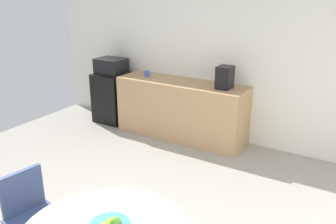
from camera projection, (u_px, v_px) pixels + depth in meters
name	position (u px, v px, depth m)	size (l,w,h in m)	color
wall_back	(216.00, 54.00, 5.41)	(6.00, 0.10, 2.60)	white
counter_block	(181.00, 110.00, 5.62)	(2.06, 0.60, 0.90)	tan
mini_fridge	(113.00, 97.00, 6.30)	(0.54, 0.54, 0.86)	black
microwave	(111.00, 66.00, 6.11)	(0.48, 0.38, 0.26)	black
chair_navy	(29.00, 207.00, 3.05)	(0.48, 0.48, 0.83)	silver
mug_white	(147.00, 73.00, 5.76)	(0.13, 0.08, 0.09)	#3F66BF
coffee_maker	(225.00, 77.00, 5.07)	(0.20, 0.24, 0.32)	black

